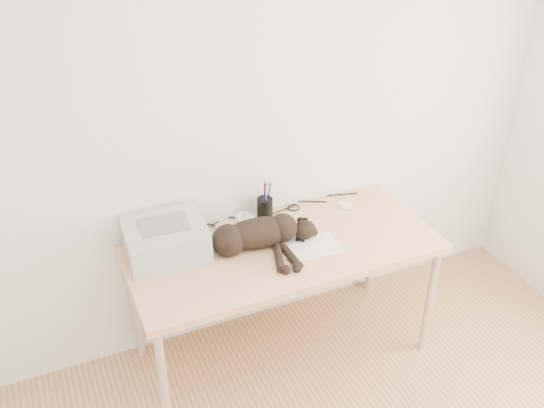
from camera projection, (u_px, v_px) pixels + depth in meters
name	position (u px, v px, depth m)	size (l,w,h in m)	color
wall_back	(256.00, 119.00, 3.10)	(3.50, 3.50, 0.00)	white
desk	(277.00, 257.00, 3.25)	(1.60, 0.70, 0.74)	#D9B07F
printer	(166.00, 240.00, 3.00)	(0.41, 0.35, 0.19)	#A3A3A7
papers	(308.00, 246.00, 3.10)	(0.33, 0.26, 0.01)	white
cat	(254.00, 236.00, 3.06)	(0.74, 0.38, 0.17)	black
mug	(244.00, 223.00, 3.21)	(0.10, 0.10, 0.09)	silver
pen_cup	(265.00, 208.00, 3.31)	(0.09, 0.09, 0.22)	black
remote_grey	(218.00, 235.00, 3.17)	(0.05, 0.18, 0.02)	slate
remote_black	(303.00, 232.00, 3.20)	(0.05, 0.17, 0.02)	black
mouse	(344.00, 204.00, 3.43)	(0.06, 0.11, 0.04)	white
cable_tangle	(261.00, 215.00, 3.35)	(1.36, 0.07, 0.01)	black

